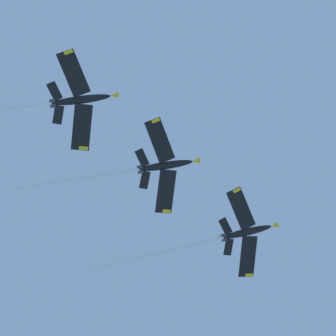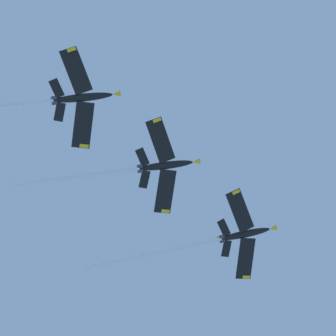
{
  "view_description": "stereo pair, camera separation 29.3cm",
  "coord_description": "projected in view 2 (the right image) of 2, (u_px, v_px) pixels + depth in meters",
  "views": [
    {
      "loc": [
        46.87,
        19.14,
        1.96
      ],
      "look_at": [
        43.61,
        8.19,
        135.05
      ],
      "focal_mm": 69.52,
      "sensor_mm": 36.0,
      "label": 1
    },
    {
      "loc": [
        47.15,
        19.05,
        1.96
      ],
      "look_at": [
        43.61,
        8.19,
        135.05
      ],
      "focal_mm": 69.52,
      "sensor_mm": 36.0,
      "label": 2
    }
  ],
  "objects": [
    {
      "name": "jet_second",
      "position": [
        145.0,
        168.0,
        131.7
      ],
      "size": [
        33.49,
        21.0,
        15.33
      ],
      "color": "black"
    },
    {
      "name": "jet_third",
      "position": [
        60.0,
        100.0,
        124.9
      ],
      "size": [
        32.76,
        21.37,
        15.07
      ],
      "color": "black"
    },
    {
      "name": "jet_lead",
      "position": [
        222.0,
        239.0,
        138.84
      ],
      "size": [
        37.5,
        23.86,
        16.59
      ],
      "color": "black"
    }
  ]
}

